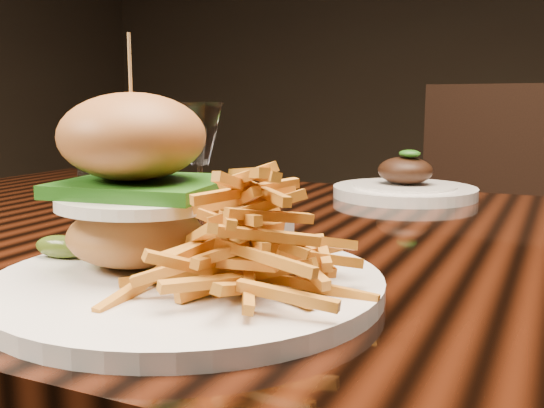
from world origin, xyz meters
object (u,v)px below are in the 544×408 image
at_px(dining_table, 322,296).
at_px(far_dish, 405,188).
at_px(burger_plate, 184,222).
at_px(chair_far, 492,254).
at_px(wine_glass, 199,139).

height_order(dining_table, far_dish, far_dish).
bearing_deg(dining_table, burger_plate, -95.95).
height_order(dining_table, chair_far, chair_far).
bearing_deg(chair_far, wine_glass, -92.08).
relative_size(far_dish, chair_far, 0.25).
xyz_separation_m(wine_glass, far_dish, (0.15, 0.40, -0.10)).
bearing_deg(chair_far, dining_table, -84.82).
distance_m(dining_table, chair_far, 0.91).
distance_m(burger_plate, far_dish, 0.61).
bearing_deg(wine_glass, burger_plate, -62.14).
height_order(wine_glass, far_dish, wine_glass).
bearing_deg(dining_table, far_dish, 86.74).
relative_size(burger_plate, wine_glass, 2.10).
xyz_separation_m(wine_glass, chair_far, (0.25, 0.95, -0.33)).
relative_size(wine_glass, far_dish, 0.67).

